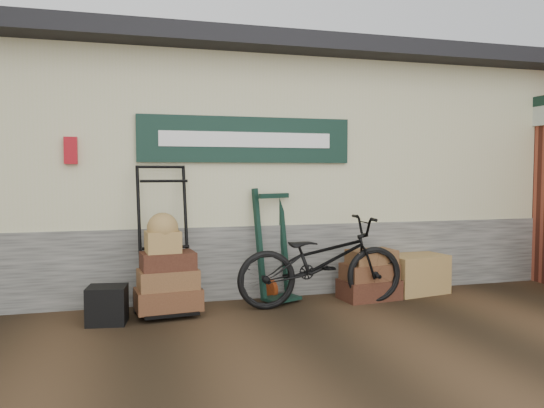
# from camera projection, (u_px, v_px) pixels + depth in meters

# --- Properties ---
(ground) EXTENTS (80.00, 80.00, 0.00)m
(ground) POSITION_uv_depth(u_px,v_px,m) (295.00, 318.00, 5.65)
(ground) COLOR black
(ground) RESTS_ON ground
(station_building) EXTENTS (14.40, 4.10, 3.20)m
(station_building) POSITION_uv_depth(u_px,v_px,m) (240.00, 169.00, 8.18)
(station_building) COLOR #4C4C47
(station_building) RESTS_ON ground
(porter_trolley) EXTENTS (0.89, 0.71, 1.67)m
(porter_trolley) POSITION_uv_depth(u_px,v_px,m) (165.00, 238.00, 5.87)
(porter_trolley) COLOR black
(porter_trolley) RESTS_ON ground
(green_barrow) EXTENTS (0.61, 0.57, 1.36)m
(green_barrow) POSITION_uv_depth(u_px,v_px,m) (274.00, 245.00, 6.43)
(green_barrow) COLOR black
(green_barrow) RESTS_ON ground
(suitcase_stack) EXTENTS (0.74, 0.51, 0.62)m
(suitcase_stack) POSITION_uv_depth(u_px,v_px,m) (369.00, 274.00, 6.50)
(suitcase_stack) COLOR #391B12
(suitcase_stack) RESTS_ON ground
(wicker_hamper) EXTENTS (0.84, 0.62, 0.49)m
(wicker_hamper) POSITION_uv_depth(u_px,v_px,m) (416.00, 274.00, 6.84)
(wicker_hamper) COLOR olive
(wicker_hamper) RESTS_ON ground
(black_trunk) EXTENTS (0.43, 0.39, 0.39)m
(black_trunk) POSITION_uv_depth(u_px,v_px,m) (107.00, 305.00, 5.45)
(black_trunk) COLOR black
(black_trunk) RESTS_ON ground
(bicycle) EXTENTS (0.76, 2.02, 1.16)m
(bicycle) POSITION_uv_depth(u_px,v_px,m) (321.00, 256.00, 6.16)
(bicycle) COLOR black
(bicycle) RESTS_ON ground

